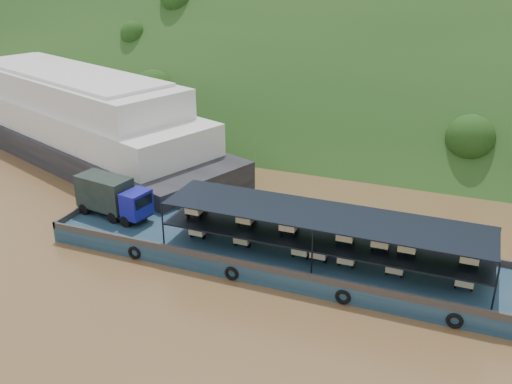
% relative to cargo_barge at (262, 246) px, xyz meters
% --- Properties ---
extents(ground, '(160.00, 160.00, 0.00)m').
position_rel_cargo_barge_xyz_m(ground, '(-0.42, 1.91, -1.13)').
color(ground, brown).
rests_on(ground, ground).
extents(hillside, '(140.00, 39.60, 39.60)m').
position_rel_cargo_barge_xyz_m(hillside, '(-0.42, 37.91, -1.13)').
color(hillside, '#163613').
rests_on(hillside, ground).
extents(cargo_barge, '(35.05, 7.18, 4.54)m').
position_rel_cargo_barge_xyz_m(cargo_barge, '(0.00, 0.00, 0.00)').
color(cargo_barge, '#122B42').
rests_on(cargo_barge, ground).
extents(passenger_ferry, '(47.04, 27.17, 9.31)m').
position_rel_cargo_barge_xyz_m(passenger_ferry, '(-29.15, 15.54, 2.90)').
color(passenger_ferry, black).
rests_on(passenger_ferry, ground).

